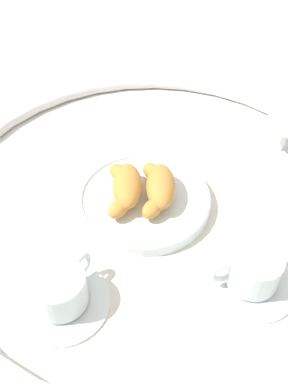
% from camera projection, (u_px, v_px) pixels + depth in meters
% --- Properties ---
extents(ground_plane, '(2.20, 2.20, 0.00)m').
position_uv_depth(ground_plane, '(153.00, 198.00, 0.76)').
color(ground_plane, silver).
extents(table_chrome_rim, '(0.74, 0.74, 0.02)m').
position_uv_depth(table_chrome_rim, '(153.00, 194.00, 0.75)').
color(table_chrome_rim, silver).
rests_on(table_chrome_rim, ground_plane).
extents(pastry_plate, '(0.23, 0.23, 0.02)m').
position_uv_depth(pastry_plate, '(144.00, 199.00, 0.74)').
color(pastry_plate, silver).
rests_on(pastry_plate, ground_plane).
extents(croissant_large, '(0.13, 0.10, 0.04)m').
position_uv_depth(croissant_large, '(159.00, 187.00, 0.72)').
color(croissant_large, '#CC893D').
rests_on(croissant_large, pastry_plate).
extents(croissant_small, '(0.12, 0.10, 0.04)m').
position_uv_depth(croissant_small, '(125.00, 187.00, 0.72)').
color(croissant_small, '#CC893D').
rests_on(croissant_small, pastry_plate).
extents(coffee_cup_near, '(0.14, 0.14, 0.06)m').
position_uv_depth(coffee_cup_near, '(252.00, 272.00, 0.62)').
color(coffee_cup_near, silver).
rests_on(coffee_cup_near, ground_plane).
extents(coffee_cup_far, '(0.14, 0.14, 0.06)m').
position_uv_depth(coffee_cup_far, '(61.00, 292.00, 0.59)').
color(coffee_cup_far, silver).
rests_on(coffee_cup_far, ground_plane).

